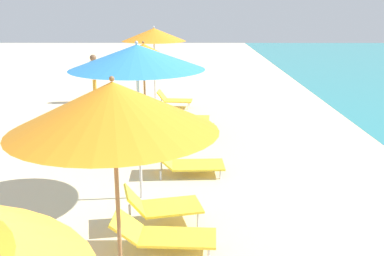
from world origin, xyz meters
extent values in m
cylinder|color=olive|center=(0.37, 3.13, 1.05)|extent=(0.05, 0.05, 2.10)
cone|color=orange|center=(0.37, 3.13, 2.38)|extent=(2.31, 2.31, 0.55)
sphere|color=olive|center=(0.37, 3.13, 2.68)|extent=(0.06, 0.06, 0.06)
cube|color=yellow|center=(1.02, 4.18, 0.21)|extent=(1.13, 0.62, 0.04)
cube|color=yellow|center=(0.28, 4.22, 0.37)|extent=(0.43, 0.59, 0.32)
cylinder|color=silver|center=(1.48, 4.39, 0.09)|extent=(0.04, 0.04, 0.19)
cylinder|color=silver|center=(1.46, 3.92, 0.09)|extent=(0.04, 0.04, 0.19)
cylinder|color=silver|center=(0.25, 4.45, 0.09)|extent=(0.04, 0.04, 0.19)
cylinder|color=silver|center=(0.23, 3.99, 0.09)|extent=(0.04, 0.04, 0.19)
cylinder|color=silver|center=(0.29, 6.01, 1.19)|extent=(0.05, 0.05, 2.37)
cone|color=#338CD8|center=(0.29, 6.01, 2.58)|extent=(2.33, 2.33, 0.42)
sphere|color=silver|center=(0.29, 6.01, 2.82)|extent=(0.06, 0.06, 0.06)
cube|color=yellow|center=(1.35, 7.18, 0.20)|extent=(1.12, 0.71, 0.04)
cube|color=yellow|center=(0.63, 7.16, 0.38)|extent=(0.40, 0.68, 0.35)
cylinder|color=silver|center=(1.78, 7.48, 0.09)|extent=(0.04, 0.04, 0.18)
cylinder|color=silver|center=(1.80, 6.92, 0.09)|extent=(0.04, 0.04, 0.18)
cylinder|color=silver|center=(0.57, 7.44, 0.09)|extent=(0.04, 0.04, 0.18)
cylinder|color=silver|center=(0.59, 6.87, 0.09)|extent=(0.04, 0.04, 0.18)
cube|color=yellow|center=(0.89, 5.03, 0.28)|extent=(1.07, 0.84, 0.04)
cube|color=yellow|center=(0.31, 4.90, 0.46)|extent=(0.42, 0.69, 0.34)
cylinder|color=silver|center=(1.19, 5.38, 0.13)|extent=(0.04, 0.04, 0.26)
cylinder|color=silver|center=(1.32, 4.85, 0.13)|extent=(0.04, 0.04, 0.26)
cylinder|color=silver|center=(0.19, 5.15, 0.13)|extent=(0.04, 0.04, 0.26)
cylinder|color=silver|center=(0.32, 4.62, 0.13)|extent=(0.04, 0.04, 0.26)
cylinder|color=olive|center=(0.07, 9.09, 0.98)|extent=(0.05, 0.05, 1.96)
cone|color=orange|center=(0.07, 9.09, 2.26)|extent=(2.27, 2.27, 0.58)
sphere|color=olive|center=(0.07, 9.09, 2.58)|extent=(0.06, 0.06, 0.06)
cube|color=yellow|center=(1.31, 10.04, 0.25)|extent=(1.05, 0.60, 0.04)
cube|color=yellow|center=(0.64, 10.05, 0.44)|extent=(0.33, 0.59, 0.37)
cylinder|color=silver|center=(1.74, 10.28, 0.12)|extent=(0.04, 0.04, 0.23)
cylinder|color=silver|center=(1.74, 9.80, 0.12)|extent=(0.04, 0.04, 0.23)
cylinder|color=silver|center=(0.58, 10.29, 0.12)|extent=(0.04, 0.04, 0.23)
cylinder|color=silver|center=(0.57, 9.81, 0.12)|extent=(0.04, 0.04, 0.23)
cylinder|color=silver|center=(0.06, 12.23, 1.18)|extent=(0.05, 0.05, 2.36)
cone|color=orange|center=(0.06, 12.23, 2.55)|extent=(1.96, 1.96, 0.39)
sphere|color=silver|center=(0.06, 12.23, 2.78)|extent=(0.06, 0.06, 0.06)
cube|color=yellow|center=(0.76, 13.43, 0.25)|extent=(0.97, 0.65, 0.04)
cube|color=yellow|center=(0.18, 13.48, 0.42)|extent=(0.33, 0.59, 0.34)
cylinder|color=silver|center=(1.14, 13.62, 0.11)|extent=(0.04, 0.04, 0.23)
cylinder|color=silver|center=(1.10, 13.16, 0.11)|extent=(0.04, 0.04, 0.23)
cylinder|color=silver|center=(0.15, 13.72, 0.11)|extent=(0.04, 0.04, 0.23)
cylinder|color=silver|center=(0.10, 13.25, 0.11)|extent=(0.04, 0.04, 0.23)
cube|color=yellow|center=(1.16, 11.06, 0.22)|extent=(1.18, 0.70, 0.04)
cube|color=yellow|center=(0.41, 11.09, 0.42)|extent=(0.41, 0.66, 0.38)
cylinder|color=silver|center=(1.64, 11.31, 0.10)|extent=(0.04, 0.04, 0.20)
cylinder|color=silver|center=(1.62, 10.76, 0.10)|extent=(0.04, 0.04, 0.20)
cylinder|color=silver|center=(0.35, 11.37, 0.10)|extent=(0.04, 0.04, 0.20)
cylinder|color=silver|center=(0.33, 10.83, 0.10)|extent=(0.04, 0.04, 0.20)
cylinder|color=orange|center=(-2.33, 14.40, 0.43)|extent=(0.11, 0.11, 0.85)
cylinder|color=orange|center=(-2.27, 14.24, 0.43)|extent=(0.11, 0.11, 0.85)
cube|color=silver|center=(-2.30, 14.32, 1.17)|extent=(0.33, 0.41, 0.64)
sphere|color=brown|center=(-2.30, 14.32, 1.61)|extent=(0.23, 0.23, 0.23)
camera|label=1|loc=(1.22, -1.55, 3.44)|focal=41.58mm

